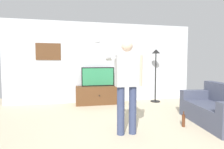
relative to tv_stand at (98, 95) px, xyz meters
name	(u,v)px	position (x,y,z in m)	size (l,w,h in m)	color
ground_plane	(129,135)	(0.24, -2.60, -0.29)	(8.40, 8.40, 0.00)	beige
back_wall	(104,63)	(0.24, 0.35, 1.06)	(6.40, 0.10, 2.70)	silver
tv_stand	(98,95)	(0.00, 0.00, 0.00)	(1.44, 0.53, 0.58)	brown
television	(98,77)	(0.00, 0.05, 0.60)	(1.07, 0.07, 0.62)	black
wall_clock	(97,39)	(0.00, 0.29, 1.87)	(0.25, 0.25, 0.03)	white
framed_picture	(48,52)	(-1.57, 0.30, 1.41)	(0.76, 0.04, 0.53)	brown
floor_lamp	(156,64)	(1.97, -0.08, 1.00)	(0.32, 0.32, 1.80)	black
person_standing_nearer_lamp	(127,81)	(0.22, -2.51, 0.70)	(0.60, 0.78, 1.75)	#384266
side_couch	(218,110)	(2.32, -2.41, 0.03)	(1.04, 1.66, 0.87)	#474C60
beverage_bottle	(183,120)	(1.49, -2.41, -0.16)	(0.07, 0.07, 0.32)	#592D19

